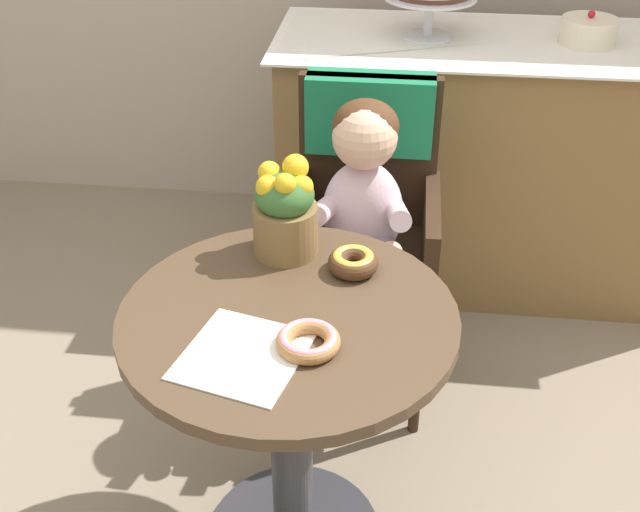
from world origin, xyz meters
TOP-DOWN VIEW (x-y plane):
  - cafe_table at (0.00, 0.00)m, footprint 0.72×0.72m
  - wicker_chair at (0.12, 0.69)m, footprint 0.42×0.45m
  - seated_child at (0.12, 0.54)m, footprint 0.27×0.32m
  - paper_napkin at (-0.07, -0.15)m, footprint 0.28×0.28m
  - donut_front at (0.06, -0.11)m, footprint 0.13×0.13m
  - donut_mid at (0.12, 0.17)m, footprint 0.11×0.11m
  - flower_vase at (-0.04, 0.24)m, footprint 0.15×0.15m
  - display_counter at (0.55, 1.30)m, footprint 1.56×0.62m
  - round_layer_cake at (0.78, 1.30)m, footprint 0.18×0.18m

SIDE VIEW (x-z plane):
  - display_counter at x=0.55m, z-range 0.00..0.90m
  - cafe_table at x=0.00m, z-range 0.15..0.87m
  - wicker_chair at x=0.12m, z-range 0.16..1.12m
  - seated_child at x=0.12m, z-range 0.31..1.04m
  - paper_napkin at x=-0.07m, z-range 0.72..0.72m
  - donut_front at x=0.06m, z-range 0.72..0.76m
  - donut_mid at x=0.12m, z-range 0.72..0.77m
  - flower_vase at x=-0.04m, z-range 0.71..0.95m
  - round_layer_cake at x=0.78m, z-range 0.89..1.00m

